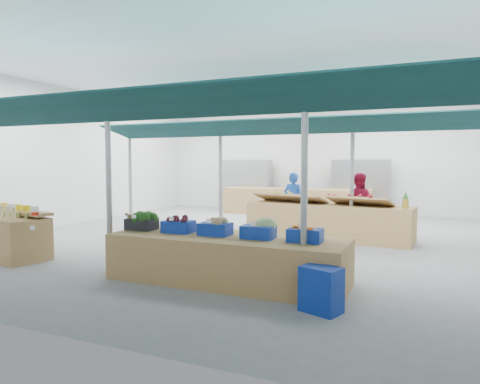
% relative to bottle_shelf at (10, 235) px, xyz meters
% --- Properties ---
extents(floor, '(13.00, 13.00, 0.00)m').
position_rel_bottle_shelf_xyz_m(floor, '(3.61, 3.91, -0.45)').
color(floor, slate).
rests_on(floor, ground).
extents(hall, '(13.00, 13.00, 13.00)m').
position_rel_bottle_shelf_xyz_m(hall, '(3.61, 5.34, 2.19)').
color(hall, silver).
rests_on(hall, ground).
extents(pole_grid, '(10.00, 4.60, 3.00)m').
position_rel_bottle_shelf_xyz_m(pole_grid, '(4.36, 2.16, 1.36)').
color(pole_grid, gray).
rests_on(pole_grid, floor).
extents(awnings, '(9.50, 7.08, 0.30)m').
position_rel_bottle_shelf_xyz_m(awnings, '(4.36, 2.16, 2.33)').
color(awnings, '#0A2D2A').
rests_on(awnings, pole_grid).
extents(back_shelving_left, '(2.00, 0.50, 2.00)m').
position_rel_bottle_shelf_xyz_m(back_shelving_left, '(1.11, 9.91, 0.55)').
color(back_shelving_left, '#B23F33').
rests_on(back_shelving_left, floor).
extents(back_shelving_right, '(2.00, 0.50, 2.00)m').
position_rel_bottle_shelf_xyz_m(back_shelving_right, '(5.61, 9.91, 0.55)').
color(back_shelving_right, '#B23F33').
rests_on(back_shelving_right, floor).
extents(bottle_shelf, '(2.02, 1.48, 1.11)m').
position_rel_bottle_shelf_xyz_m(bottle_shelf, '(0.00, 0.00, 0.00)').
color(bottle_shelf, olive).
rests_on(bottle_shelf, floor).
extents(veg_counter, '(3.84, 1.29, 0.75)m').
position_rel_bottle_shelf_xyz_m(veg_counter, '(4.80, 0.11, -0.08)').
color(veg_counter, olive).
rests_on(veg_counter, floor).
extents(fruit_counter, '(4.19, 1.41, 0.88)m').
position_rel_bottle_shelf_xyz_m(fruit_counter, '(5.49, 4.63, -0.01)').
color(fruit_counter, olive).
rests_on(fruit_counter, floor).
extents(far_counter, '(5.36, 1.17, 0.96)m').
position_rel_bottle_shelf_xyz_m(far_counter, '(3.41, 9.08, 0.03)').
color(far_counter, olive).
rests_on(far_counter, floor).
extents(crate_stack, '(0.58, 0.49, 0.59)m').
position_rel_bottle_shelf_xyz_m(crate_stack, '(6.50, -0.69, -0.16)').
color(crate_stack, navy).
rests_on(crate_stack, floor).
extents(vendor_left, '(0.64, 0.46, 1.64)m').
position_rel_bottle_shelf_xyz_m(vendor_left, '(4.29, 5.73, 0.37)').
color(vendor_left, blue).
rests_on(vendor_left, floor).
extents(vendor_right, '(0.86, 0.70, 1.64)m').
position_rel_bottle_shelf_xyz_m(vendor_right, '(6.09, 5.73, 0.37)').
color(vendor_right, maroon).
rests_on(vendor_right, floor).
extents(crate_broccoli, '(0.50, 0.40, 0.35)m').
position_rel_bottle_shelf_xyz_m(crate_broccoli, '(3.14, 0.11, 0.45)').
color(crate_broccoli, black).
rests_on(crate_broccoli, veg_counter).
extents(crate_beets, '(0.50, 0.40, 0.29)m').
position_rel_bottle_shelf_xyz_m(crate_beets, '(3.89, 0.11, 0.43)').
color(crate_beets, navy).
rests_on(crate_beets, veg_counter).
extents(crate_celeriac, '(0.50, 0.40, 0.31)m').
position_rel_bottle_shelf_xyz_m(crate_celeriac, '(4.58, 0.11, 0.44)').
color(crate_celeriac, navy).
rests_on(crate_celeriac, veg_counter).
extents(crate_cabbage, '(0.50, 0.40, 0.35)m').
position_rel_bottle_shelf_xyz_m(crate_cabbage, '(5.33, 0.11, 0.45)').
color(crate_cabbage, navy).
rests_on(crate_cabbage, veg_counter).
extents(crate_carrots, '(0.50, 0.40, 0.29)m').
position_rel_bottle_shelf_xyz_m(crate_carrots, '(6.08, 0.11, 0.40)').
color(crate_carrots, navy).
rests_on(crate_carrots, veg_counter).
extents(sparrow, '(0.12, 0.09, 0.11)m').
position_rel_bottle_shelf_xyz_m(sparrow, '(2.97, -0.02, 0.54)').
color(sparrow, brown).
rests_on(sparrow, crate_broccoli).
extents(pole_ribbon, '(0.12, 0.12, 0.28)m').
position_rel_bottle_shelf_xyz_m(pole_ribbon, '(1.92, -1.06, 0.63)').
color(pole_ribbon, red).
rests_on(pole_ribbon, pole_grid).
extents(apple_heap_yellow, '(2.01, 1.09, 0.27)m').
position_rel_bottle_shelf_xyz_m(apple_heap_yellow, '(4.50, 4.64, 0.59)').
color(apple_heap_yellow, '#997247').
rests_on(apple_heap_yellow, fruit_counter).
extents(apple_heap_red, '(1.62, 1.01, 0.27)m').
position_rel_bottle_shelf_xyz_m(apple_heap_red, '(6.30, 4.44, 0.59)').
color(apple_heap_red, '#997247').
rests_on(apple_heap_red, fruit_counter).
extents(pineapple, '(0.14, 0.14, 0.39)m').
position_rel_bottle_shelf_xyz_m(pineapple, '(7.32, 4.33, 0.61)').
color(pineapple, '#8C6019').
rests_on(pineapple, fruit_counter).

